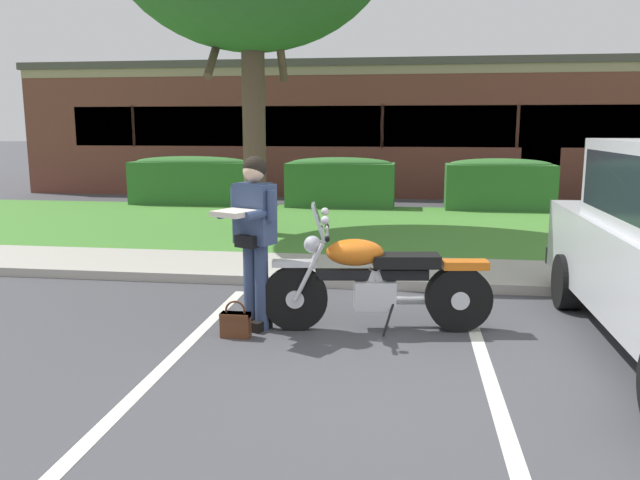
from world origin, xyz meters
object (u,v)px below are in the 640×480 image
at_px(handbag, 236,322).
at_px(hedge_center_right, 499,184).
at_px(rider_person, 253,229).
at_px(hedge_center_left, 340,182).
at_px(hedge_left, 192,180).
at_px(motorcycle, 385,281).
at_px(brick_building, 389,128).

distance_m(handbag, hedge_center_right, 10.22).
bearing_deg(rider_person, hedge_center_left, 91.21).
height_order(handbag, hedge_left, hedge_left).
xyz_separation_m(handbag, hedge_center_right, (3.63, 9.54, 0.51)).
relative_size(motorcycle, hedge_center_left, 0.87).
xyz_separation_m(hedge_left, hedge_center_left, (3.71, 0.00, 0.00)).
bearing_deg(brick_building, hedge_center_right, -67.69).
height_order(motorcycle, handbag, motorcycle).
height_order(hedge_left, hedge_center_left, same).
bearing_deg(brick_building, handbag, -92.76).
xyz_separation_m(motorcycle, hedge_center_left, (-1.47, 9.11, 0.16)).
bearing_deg(motorcycle, brick_building, 92.14).
bearing_deg(rider_person, brick_building, 87.63).
bearing_deg(hedge_center_left, rider_person, -88.79).
bearing_deg(hedge_center_right, hedge_center_left, 180.00).
distance_m(hedge_center_left, brick_building, 7.09).
xyz_separation_m(motorcycle, rider_person, (-1.27, -0.16, 0.52)).
relative_size(handbag, hedge_center_left, 0.14).
distance_m(handbag, hedge_center_left, 9.55).
distance_m(rider_person, handbag, 0.91).
bearing_deg(hedge_center_right, rider_person, -110.75).
bearing_deg(hedge_left, hedge_center_right, -0.00).
distance_m(motorcycle, brick_building, 16.11).
bearing_deg(hedge_left, rider_person, -67.16).
bearing_deg(motorcycle, rider_person, -172.94).
distance_m(handbag, brick_building, 16.58).
distance_m(motorcycle, hedge_center_right, 9.38).
xyz_separation_m(rider_person, hedge_left, (-3.90, 9.27, -0.36)).
relative_size(hedge_center_right, brick_building, 0.12).
bearing_deg(hedge_center_left, hedge_center_right, -0.00).
height_order(rider_person, brick_building, brick_building).
xyz_separation_m(handbag, hedge_center_left, (-0.07, 9.54, 0.51)).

